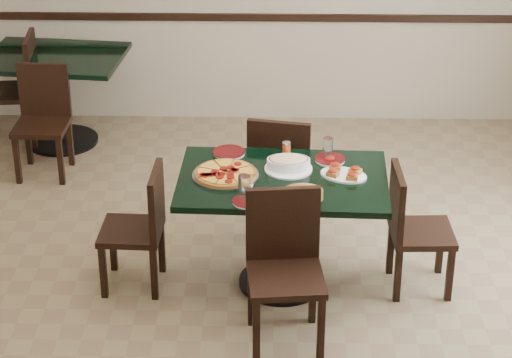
{
  "coord_description": "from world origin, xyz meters",
  "views": [
    {
      "loc": [
        0.14,
        -5.13,
        3.48
      ],
      "look_at": [
        0.03,
        0.0,
        0.82
      ],
      "focal_mm": 70.0,
      "sensor_mm": 36.0,
      "label": 1
    }
  ],
  "objects_px": {
    "chair_left": "(142,223)",
    "pepperoni_pizza": "(226,173)",
    "main_table": "(282,204)",
    "chair_right": "(411,224)",
    "bruschetta_platter": "(344,173)",
    "chair_near": "(284,259)",
    "lasagna_casserole": "(288,163)",
    "back_chair_left": "(20,84)",
    "back_chair_near": "(43,115)",
    "back_table": "(57,82)",
    "bread_basket": "(304,192)",
    "chair_far": "(281,169)"
  },
  "relations": [
    {
      "from": "back_table",
      "to": "chair_near",
      "type": "distance_m",
      "value": 3.14
    },
    {
      "from": "chair_far",
      "to": "main_table",
      "type": "bearing_deg",
      "value": 101.21
    },
    {
      "from": "lasagna_casserole",
      "to": "chair_near",
      "type": "bearing_deg",
      "value": -92.54
    },
    {
      "from": "chair_right",
      "to": "chair_far",
      "type": "bearing_deg",
      "value": 48.83
    },
    {
      "from": "chair_right",
      "to": "bruschetta_platter",
      "type": "xyz_separation_m",
      "value": [
        -0.42,
        0.04,
        0.33
      ]
    },
    {
      "from": "chair_near",
      "to": "back_chair_left",
      "type": "height_order",
      "value": "back_chair_left"
    },
    {
      "from": "pepperoni_pizza",
      "to": "bread_basket",
      "type": "relative_size",
      "value": 1.71
    },
    {
      "from": "back_chair_left",
      "to": "lasagna_casserole",
      "type": "distance_m",
      "value": 2.91
    },
    {
      "from": "bread_basket",
      "to": "chair_right",
      "type": "bearing_deg",
      "value": 22.9
    },
    {
      "from": "main_table",
      "to": "bruschetta_platter",
      "type": "distance_m",
      "value": 0.42
    },
    {
      "from": "chair_right",
      "to": "bruschetta_platter",
      "type": "relative_size",
      "value": 2.37
    },
    {
      "from": "chair_right",
      "to": "chair_left",
      "type": "height_order",
      "value": "chair_right"
    },
    {
      "from": "back_table",
      "to": "chair_left",
      "type": "xyz_separation_m",
      "value": [
        0.93,
        -2.08,
        -0.08
      ]
    },
    {
      "from": "back_chair_near",
      "to": "pepperoni_pizza",
      "type": "relative_size",
      "value": 2.07
    },
    {
      "from": "main_table",
      "to": "chair_right",
      "type": "relative_size",
      "value": 1.58
    },
    {
      "from": "chair_far",
      "to": "chair_near",
      "type": "bearing_deg",
      "value": 101.53
    },
    {
      "from": "bruschetta_platter",
      "to": "chair_right",
      "type": "bearing_deg",
      "value": 17.56
    },
    {
      "from": "chair_left",
      "to": "back_chair_left",
      "type": "height_order",
      "value": "back_chair_left"
    },
    {
      "from": "back_chair_near",
      "to": "lasagna_casserole",
      "type": "bearing_deg",
      "value": -36.51
    },
    {
      "from": "bruschetta_platter",
      "to": "pepperoni_pizza",
      "type": "bearing_deg",
      "value": -155.95
    },
    {
      "from": "back_chair_left",
      "to": "bread_basket",
      "type": "relative_size",
      "value": 3.86
    },
    {
      "from": "chair_right",
      "to": "bread_basket",
      "type": "xyz_separation_m",
      "value": [
        -0.67,
        -0.24,
        0.34
      ]
    },
    {
      "from": "chair_right",
      "to": "back_table",
      "type": "bearing_deg",
      "value": 48.77
    },
    {
      "from": "main_table",
      "to": "lasagna_casserole",
      "type": "distance_m",
      "value": 0.25
    },
    {
      "from": "back_chair_near",
      "to": "lasagna_casserole",
      "type": "xyz_separation_m",
      "value": [
        1.83,
        -1.45,
        0.34
      ]
    },
    {
      "from": "back_chair_near",
      "to": "lasagna_casserole",
      "type": "height_order",
      "value": "lasagna_casserole"
    },
    {
      "from": "chair_far",
      "to": "lasagna_casserole",
      "type": "distance_m",
      "value": 0.6
    },
    {
      "from": "main_table",
      "to": "chair_left",
      "type": "height_order",
      "value": "chair_left"
    },
    {
      "from": "main_table",
      "to": "back_chair_near",
      "type": "xyz_separation_m",
      "value": [
        -1.8,
        1.56,
        -0.11
      ]
    },
    {
      "from": "bread_basket",
      "to": "back_table",
      "type": "bearing_deg",
      "value": 132.29
    },
    {
      "from": "main_table",
      "to": "chair_right",
      "type": "bearing_deg",
      "value": 0.99
    },
    {
      "from": "back_chair_near",
      "to": "lasagna_casserole",
      "type": "distance_m",
      "value": 2.36
    },
    {
      "from": "chair_near",
      "to": "pepperoni_pizza",
      "type": "distance_m",
      "value": 0.69
    },
    {
      "from": "chair_near",
      "to": "chair_left",
      "type": "distance_m",
      "value": 1.0
    },
    {
      "from": "chair_near",
      "to": "back_chair_left",
      "type": "distance_m",
      "value": 3.33
    },
    {
      "from": "main_table",
      "to": "chair_far",
      "type": "distance_m",
      "value": 0.62
    },
    {
      "from": "chair_left",
      "to": "pepperoni_pizza",
      "type": "bearing_deg",
      "value": 96.88
    },
    {
      "from": "chair_near",
      "to": "back_chair_left",
      "type": "relative_size",
      "value": 1.0
    },
    {
      "from": "chair_near",
      "to": "chair_left",
      "type": "xyz_separation_m",
      "value": [
        -0.87,
        0.5,
        -0.06
      ]
    },
    {
      "from": "main_table",
      "to": "pepperoni_pizza",
      "type": "xyz_separation_m",
      "value": [
        -0.34,
        0.02,
        0.2
      ]
    },
    {
      "from": "main_table",
      "to": "bruschetta_platter",
      "type": "height_order",
      "value": "bruschetta_platter"
    },
    {
      "from": "pepperoni_pizza",
      "to": "lasagna_casserole",
      "type": "bearing_deg",
      "value": 13.8
    },
    {
      "from": "chair_far",
      "to": "bruschetta_platter",
      "type": "height_order",
      "value": "chair_far"
    },
    {
      "from": "lasagna_casserole",
      "to": "chair_far",
      "type": "bearing_deg",
      "value": 94.07
    },
    {
      "from": "back_table",
      "to": "back_chair_left",
      "type": "height_order",
      "value": "back_chair_left"
    },
    {
      "from": "chair_near",
      "to": "chair_right",
      "type": "distance_m",
      "value": 0.93
    },
    {
      "from": "bread_basket",
      "to": "chair_left",
      "type": "bearing_deg",
      "value": 169.37
    },
    {
      "from": "bread_basket",
      "to": "bruschetta_platter",
      "type": "height_order",
      "value": "bread_basket"
    },
    {
      "from": "back_chair_left",
      "to": "bruschetta_platter",
      "type": "xyz_separation_m",
      "value": [
        2.45,
        -2.04,
        0.27
      ]
    },
    {
      "from": "main_table",
      "to": "back_chair_left",
      "type": "xyz_separation_m",
      "value": [
        -2.09,
        2.07,
        -0.06
      ]
    }
  ]
}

